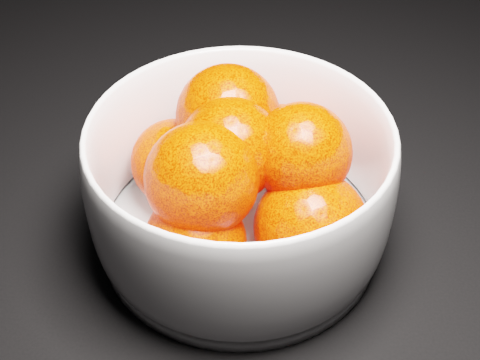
# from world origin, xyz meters

# --- Properties ---
(bowl) EXTENTS (0.23, 0.23, 0.11)m
(bowl) POSITION_xyz_m (0.07, 0.25, 0.06)
(bowl) COLOR silver
(bowl) RESTS_ON ground
(orange_pile) EXTENTS (0.18, 0.18, 0.12)m
(orange_pile) POSITION_xyz_m (0.07, 0.25, 0.07)
(orange_pile) COLOR #FF2A03
(orange_pile) RESTS_ON bowl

